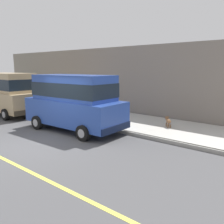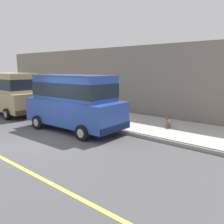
{
  "view_description": "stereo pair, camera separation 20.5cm",
  "coord_description": "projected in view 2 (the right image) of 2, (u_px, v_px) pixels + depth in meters",
  "views": [
    {
      "loc": [
        -4.93,
        -7.71,
        2.83
      ],
      "look_at": [
        3.32,
        -0.88,
        0.85
      ],
      "focal_mm": 38.4,
      "sensor_mm": 36.0,
      "label": 1
    },
    {
      "loc": [
        -4.79,
        -7.86,
        2.83
      ],
      "look_at": [
        3.32,
        -0.88,
        0.85
      ],
      "focal_mm": 38.4,
      "sensor_mm": 36.0,
      "label": 2
    }
  ],
  "objects": [
    {
      "name": "ground_plane",
      "position": [
        38.0,
        143.0,
        9.13
      ],
      "size": [
        80.0,
        80.0,
        0.0
      ],
      "primitive_type": "plane",
      "color": "#4C4C4F"
    },
    {
      "name": "car_tan_van",
      "position": [
        10.0,
        92.0,
        14.64
      ],
      "size": [
        2.23,
        4.95,
        2.52
      ],
      "color": "tan",
      "rests_on": "ground"
    },
    {
      "name": "dog_brown",
      "position": [
        168.0,
        121.0,
        10.96
      ],
      "size": [
        0.6,
        0.54,
        0.49
      ],
      "color": "brown",
      "rests_on": "sidewalk"
    },
    {
      "name": "car_blue_van",
      "position": [
        74.0,
        100.0,
        10.83
      ],
      "size": [
        2.25,
        4.96,
        2.52
      ],
      "color": "#28479E",
      "rests_on": "ground"
    },
    {
      "name": "sidewalk",
      "position": [
        120.0,
        120.0,
        12.85
      ],
      "size": [
        3.6,
        64.0,
        0.14
      ],
      "primitive_type": "cube",
      "color": "#B7B5AD",
      "rests_on": "ground"
    },
    {
      "name": "curb",
      "position": [
        97.0,
        126.0,
        11.51
      ],
      "size": [
        0.16,
        64.0,
        0.14
      ],
      "primitive_type": "cube",
      "color": "gray",
      "rests_on": "ground"
    },
    {
      "name": "building_facade",
      "position": [
        94.0,
        79.0,
        16.65
      ],
      "size": [
        0.5,
        20.0,
        4.09
      ],
      "primitive_type": "cube",
      "color": "slate",
      "rests_on": "ground"
    }
  ]
}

